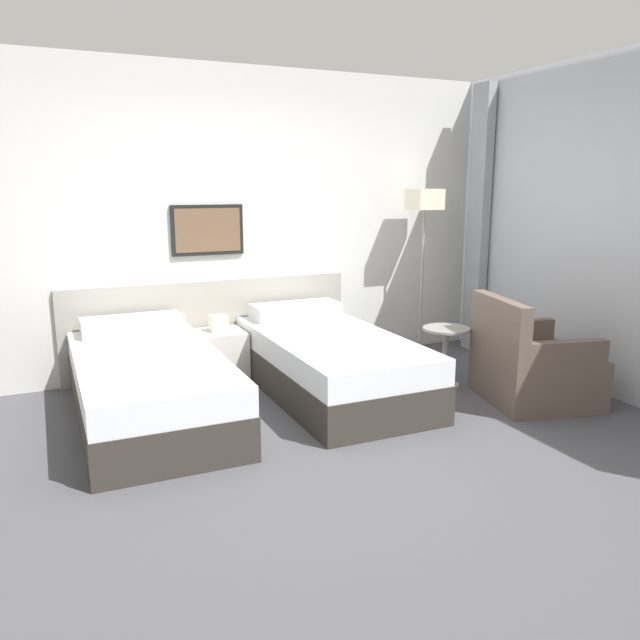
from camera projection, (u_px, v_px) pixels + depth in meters
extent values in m
plane|color=#47474C|center=(330.00, 450.00, 4.04)|extent=(16.00, 16.00, 0.00)
cube|color=silver|center=(232.00, 222.00, 5.61)|extent=(10.00, 0.06, 2.70)
cube|color=gray|center=(211.00, 326.00, 5.67)|extent=(2.61, 0.04, 0.84)
cube|color=black|center=(208.00, 230.00, 5.48)|extent=(0.64, 0.03, 0.44)
cube|color=brown|center=(208.00, 230.00, 5.47)|extent=(0.58, 0.01, 0.38)
cube|color=#8E939E|center=(478.00, 221.00, 6.26)|extent=(0.10, 0.24, 2.64)
cube|color=#332D28|center=(151.00, 401.00, 4.52)|extent=(1.00, 2.00, 0.29)
cube|color=silver|center=(149.00, 369.00, 4.47)|extent=(0.99, 1.98, 0.20)
cube|color=silver|center=(132.00, 325.00, 5.12)|extent=(0.80, 0.34, 0.13)
cube|color=#332D28|center=(331.00, 376.00, 5.10)|extent=(1.00, 2.00, 0.29)
cube|color=silver|center=(331.00, 347.00, 5.05)|extent=(0.99, 1.98, 0.20)
cube|color=silver|center=(296.00, 310.00, 5.70)|extent=(0.80, 0.34, 0.13)
cube|color=beige|center=(220.00, 355.00, 5.48)|extent=(0.44, 0.40, 0.43)
cube|color=beige|center=(219.00, 323.00, 5.42)|extent=(0.14, 0.14, 0.14)
cylinder|color=#9E9993|center=(419.00, 353.00, 6.32)|extent=(0.24, 0.24, 0.02)
cylinder|color=#9E9993|center=(422.00, 283.00, 6.17)|extent=(0.02, 0.02, 1.43)
cube|color=beige|center=(425.00, 199.00, 6.00)|extent=(0.28, 0.28, 0.20)
cylinder|color=gray|center=(444.00, 385.00, 5.34)|extent=(0.26, 0.26, 0.01)
cylinder|color=gray|center=(445.00, 357.00, 5.28)|extent=(0.05, 0.05, 0.47)
cylinder|color=gray|center=(446.00, 329.00, 5.23)|extent=(0.40, 0.40, 0.02)
cube|color=brown|center=(536.00, 376.00, 4.94)|extent=(0.94, 0.98, 0.39)
cube|color=brown|center=(499.00, 327.00, 4.79)|extent=(0.29, 0.82, 0.44)
cube|color=brown|center=(565.00, 353.00, 4.53)|extent=(0.66, 0.24, 0.18)
cube|color=brown|center=(516.00, 331.00, 5.23)|extent=(0.66, 0.24, 0.18)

